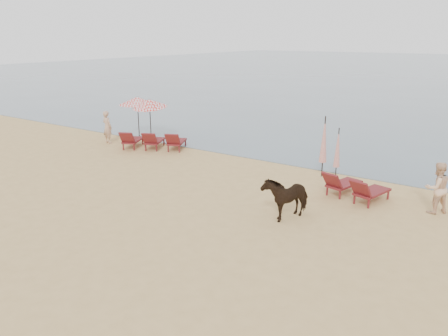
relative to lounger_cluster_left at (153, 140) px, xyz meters
The scene contains 10 objects.
ground 11.21m from the lounger_cluster_left, 51.63° to the right, with size 120.00×120.00×0.00m, color tan.
lounger_cluster_left is the anchor object (origin of this frame).
lounger_cluster_right 11.09m from the lounger_cluster_left, ahead, with size 2.25×2.19×0.66m.
umbrella_open_left_a 3.50m from the lounger_cluster_left, 148.05° to the left, with size 2.08×2.08×2.37m.
umbrella_open_left_b 2.56m from the lounger_cluster_left, 136.27° to the left, with size 1.91×1.95×2.44m.
umbrella_closed_left 9.13m from the lounger_cluster_left, ahead, with size 0.31×0.31×2.57m.
umbrella_closed_right 9.71m from the lounger_cluster_left, ahead, with size 0.26×0.26×2.16m.
cow 10.52m from the lounger_cluster_left, 23.41° to the right, with size 0.76×1.67×1.41m, color black.
beachgoer_left 3.08m from the lounger_cluster_left, behind, with size 0.65×0.43×1.79m, color tan.
beachgoer_right_a 13.71m from the lounger_cluster_left, ahead, with size 0.85×0.66×1.75m, color #E2B38D.
Camera 1 is at (8.40, -7.60, 5.71)m, focal length 35.00 mm.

